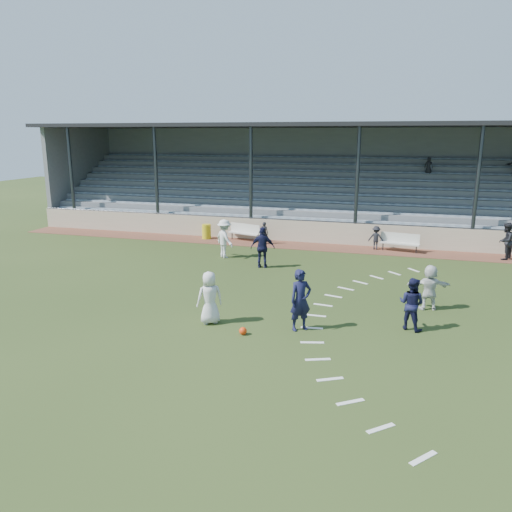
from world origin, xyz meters
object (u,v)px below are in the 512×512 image
Objects in this scene: bench_left at (245,231)px; player_navy_lead at (301,300)px; player_white_lead at (210,298)px; official at (506,241)px; bench_right at (400,241)px; trash_bin at (206,232)px; football at (243,331)px.

bench_left is 13.60m from player_navy_lead.
player_navy_lead reaches higher than bench_left.
player_white_lead is 0.95× the size of official.
player_white_lead reaches higher than bench_right.
bench_right is 2.42× the size of trash_bin.
bench_right is (8.59, -0.32, 0.00)m from bench_left.
football is 1.65m from player_white_lead.
trash_bin is 0.46× the size of official.
bench_left is at bearing -63.12° from official.
bench_right is 13.65m from football.
player_navy_lead is (8.04, -12.15, 0.54)m from trash_bin.
player_navy_lead is (2.93, 0.26, 0.12)m from player_white_lead.
bench_right is 1.18× the size of player_white_lead.
player_navy_lead is 14.03m from official.
player_white_lead reaches higher than bench_left.
football is at bearing -7.12° from official.
bench_left reaches higher than trash_bin.
player_white_lead reaches higher than trash_bin.
football is (-4.45, -12.89, -0.47)m from bench_right.
bench_left is 8.60m from bench_right.
official is at bearing -1.76° from trash_bin.
bench_right is at bearing 37.80° from player_navy_lead.
football is 0.13× the size of official.
player_white_lead is at bearing 154.52° from football.
bench_left and bench_right have the same top height.
bench_right is at bearing 70.97° from football.
bench_left is 2.42× the size of trash_bin.
bench_right is 4.96m from official.
bench_left is 1.04× the size of player_navy_lead.
official is at bearing -167.73° from player_white_lead.
bench_right is at bearing -151.01° from player_white_lead.
football is at bearing -63.72° from trash_bin.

